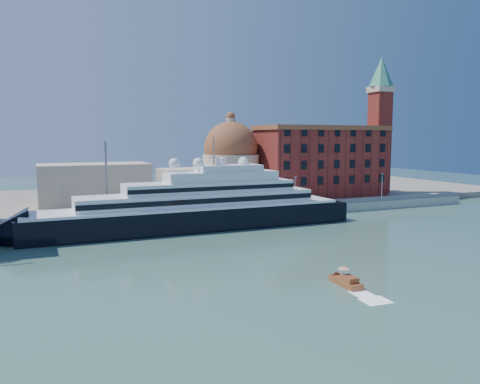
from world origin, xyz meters
name	(u,v)px	position (x,y,z in m)	size (l,w,h in m)	color
ground	(240,250)	(0.00, 0.00, 0.00)	(400.00, 400.00, 0.00)	#396258
quay	(187,216)	(0.00, 34.00, 1.25)	(180.00, 10.00, 2.50)	gray
land	(151,198)	(0.00, 75.00, 1.00)	(260.00, 72.00, 2.00)	slate
quay_fence	(193,212)	(0.00, 29.50, 3.10)	(180.00, 0.10, 1.20)	slate
superyacht	(181,212)	(-4.78, 23.00, 4.33)	(83.87, 11.63, 25.06)	black
water_taxi	(346,281)	(5.25, -26.01, 0.69)	(2.30, 6.11, 2.86)	maroon
warehouse	(321,161)	(52.00, 52.00, 13.79)	(43.00, 19.00, 23.25)	maroon
campanile	(380,116)	(76.00, 52.00, 28.76)	(8.40, 8.40, 47.00)	maroon
church	(184,172)	(6.39, 57.72, 10.91)	(66.00, 18.00, 25.50)	beige
lamp_posts	(138,186)	(-12.67, 32.27, 9.84)	(120.80, 2.40, 18.00)	slate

